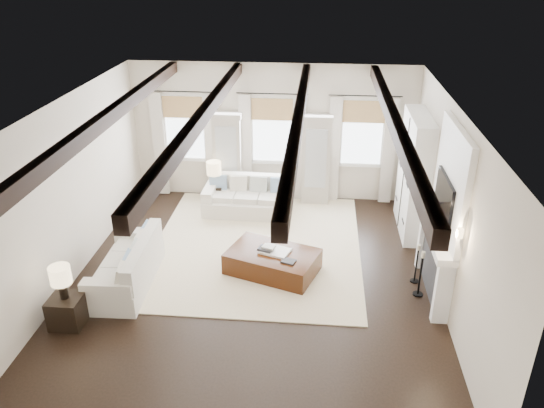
# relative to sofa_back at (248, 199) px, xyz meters

# --- Properties ---
(ground) EXTENTS (7.50, 7.50, 0.00)m
(ground) POSITION_rel_sofa_back_xyz_m (0.47, -2.80, -0.33)
(ground) COLOR black
(ground) RESTS_ON ground
(room_shell) EXTENTS (6.54, 7.54, 3.22)m
(room_shell) POSITION_rel_sofa_back_xyz_m (1.22, -1.91, 1.56)
(room_shell) COLOR beige
(room_shell) RESTS_ON ground
(area_rug) EXTENTS (4.13, 4.76, 0.02)m
(area_rug) POSITION_rel_sofa_back_xyz_m (0.38, -1.52, -0.32)
(area_rug) COLOR beige
(area_rug) RESTS_ON ground
(sofa_back) EXTENTS (1.97, 0.93, 0.84)m
(sofa_back) POSITION_rel_sofa_back_xyz_m (0.00, 0.00, 0.00)
(sofa_back) COLOR silver
(sofa_back) RESTS_ON ground
(sofa_left) EXTENTS (0.97, 2.01, 0.85)m
(sofa_left) POSITION_rel_sofa_back_xyz_m (-1.72, -3.06, 0.01)
(sofa_left) COLOR silver
(sofa_left) RESTS_ON ground
(ottoman) EXTENTS (1.84, 1.47, 0.42)m
(ottoman) POSITION_rel_sofa_back_xyz_m (0.78, -2.42, -0.12)
(ottoman) COLOR black
(ottoman) RESTS_ON ground
(tray) EXTENTS (0.60, 0.52, 0.04)m
(tray) POSITION_rel_sofa_back_xyz_m (0.84, -2.42, 0.11)
(tray) COLOR white
(tray) RESTS_ON ottoman
(book_lower) EXTENTS (0.31, 0.27, 0.04)m
(book_lower) POSITION_rel_sofa_back_xyz_m (0.65, -2.41, 0.15)
(book_lower) COLOR #262628
(book_lower) RESTS_ON tray
(book_upper) EXTENTS (0.26, 0.23, 0.03)m
(book_upper) POSITION_rel_sofa_back_xyz_m (0.71, -2.39, 0.18)
(book_upper) COLOR beige
(book_upper) RESTS_ON book_lower
(book_loose) EXTENTS (0.29, 0.25, 0.03)m
(book_loose) POSITION_rel_sofa_back_xyz_m (1.10, -2.73, 0.10)
(book_loose) COLOR #262628
(book_loose) RESTS_ON ottoman
(side_table_front) EXTENTS (0.50, 0.50, 0.50)m
(side_table_front) POSITION_rel_sofa_back_xyz_m (-2.32, -4.24, -0.08)
(side_table_front) COLOR black
(side_table_front) RESTS_ON ground
(lamp_front) EXTENTS (0.33, 0.33, 0.57)m
(lamp_front) POSITION_rel_sofa_back_xyz_m (-2.32, -4.24, 0.55)
(lamp_front) COLOR black
(lamp_front) RESTS_ON side_table_front
(side_table_back) EXTENTS (0.37, 0.37, 0.56)m
(side_table_back) POSITION_rel_sofa_back_xyz_m (-0.79, 0.19, -0.06)
(side_table_back) COLOR black
(side_table_back) RESTS_ON ground
(lamp_back) EXTENTS (0.33, 0.33, 0.57)m
(lamp_back) POSITION_rel_sofa_back_xyz_m (-0.79, 0.19, 0.61)
(lamp_back) COLOR black
(lamp_back) RESTS_ON side_table_back
(candlestick_near) EXTENTS (0.17, 0.17, 0.86)m
(candlestick_near) POSITION_rel_sofa_back_xyz_m (3.37, -2.91, 0.02)
(candlestick_near) COLOR black
(candlestick_near) RESTS_ON ground
(candlestick_far) EXTENTS (0.15, 0.15, 0.76)m
(candlestick_far) POSITION_rel_sofa_back_xyz_m (3.37, -2.50, -0.02)
(candlestick_far) COLOR black
(candlestick_far) RESTS_ON ground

